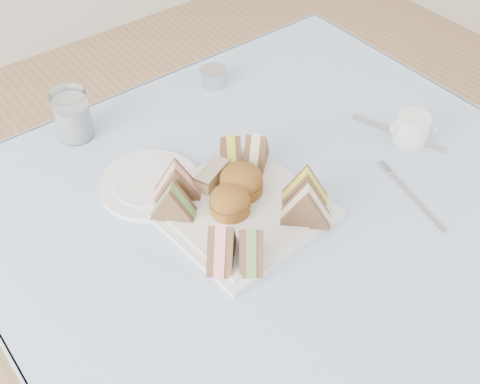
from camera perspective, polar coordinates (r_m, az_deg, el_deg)
table at (r=1.36m, az=4.45°, el=-13.07°), size 0.90×0.90×0.74m
tablecloth at (r=1.06m, az=5.55°, el=-2.29°), size 1.02×1.02×0.01m
serving_plate at (r=1.06m, az=-0.00°, el=-1.70°), size 0.28×0.28×0.01m
sandwich_fl_a at (r=0.95m, az=-1.78°, el=-4.73°), size 0.09×0.09×0.08m
sandwich_fl_b at (r=0.95m, az=1.05°, el=-4.94°), size 0.08×0.09×0.07m
sandwich_fr_a at (r=1.04m, az=6.25°, el=0.61°), size 0.09×0.08×0.07m
sandwich_fr_b at (r=1.01m, az=6.32°, el=-1.14°), size 0.09×0.09×0.08m
sandwich_bl_a at (r=1.02m, az=-6.39°, el=-0.81°), size 0.08×0.08×0.07m
sandwich_bl_b at (r=1.05m, az=-6.06°, el=1.12°), size 0.09×0.08×0.08m
sandwich_br_a at (r=1.11m, az=1.53°, el=4.00°), size 0.09×0.08×0.07m
sandwich_br_b at (r=1.11m, az=-0.89°, el=4.00°), size 0.07×0.09×0.07m
scone_left at (r=1.03m, az=-0.95°, el=-0.90°), size 0.08×0.08×0.05m
scone_right at (r=1.06m, az=0.12°, el=1.05°), size 0.11×0.11×0.05m
pastry_slice at (r=1.08m, az=-2.62°, el=1.55°), size 0.08×0.06×0.03m
side_plate at (r=1.11m, az=-8.56°, el=0.74°), size 0.24×0.24×0.01m
water_glass at (r=1.23m, az=-15.60°, el=7.05°), size 0.07×0.07×0.10m
tea_strainer at (r=1.35m, az=-2.55°, el=10.75°), size 0.07×0.07×0.03m
knife at (r=1.26m, az=14.72°, el=5.42°), size 0.08×0.19×0.00m
fork at (r=1.12m, az=16.36°, el=-0.84°), size 0.05×0.16×0.00m
creamer_jug at (r=1.23m, az=15.98°, el=5.78°), size 0.09×0.09×0.06m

